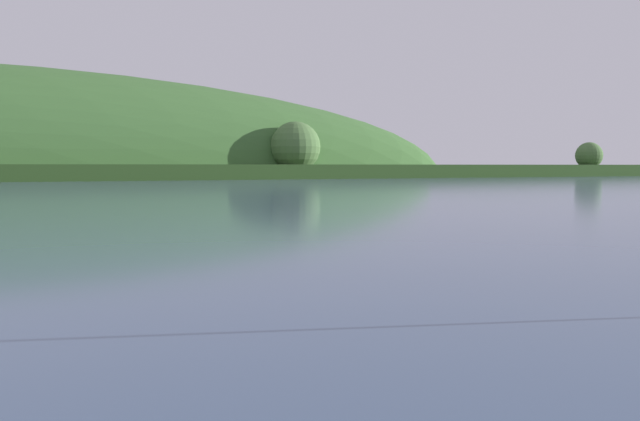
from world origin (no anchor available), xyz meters
The scene contains 0 objects.
Camera 1 is at (-15.58, 9.81, 3.91)m, focal length 37.26 mm.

